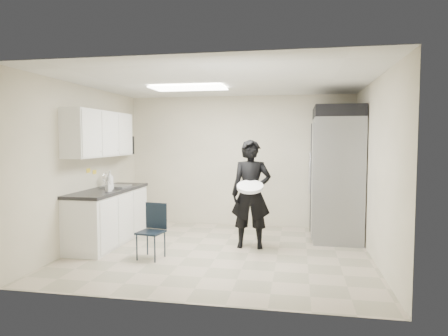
% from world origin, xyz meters
% --- Properties ---
extents(floor, '(4.50, 4.50, 0.00)m').
position_xyz_m(floor, '(0.00, 0.00, 0.00)').
color(floor, tan).
rests_on(floor, ground).
extents(ceiling, '(4.50, 4.50, 0.00)m').
position_xyz_m(ceiling, '(0.00, 0.00, 2.60)').
color(ceiling, silver).
rests_on(ceiling, back_wall).
extents(back_wall, '(4.50, 0.00, 4.50)m').
position_xyz_m(back_wall, '(0.00, 2.00, 1.30)').
color(back_wall, beige).
rests_on(back_wall, floor).
extents(left_wall, '(0.00, 4.00, 4.00)m').
position_xyz_m(left_wall, '(-2.25, 0.00, 1.30)').
color(left_wall, beige).
rests_on(left_wall, floor).
extents(right_wall, '(0.00, 4.00, 4.00)m').
position_xyz_m(right_wall, '(2.25, 0.00, 1.30)').
color(right_wall, beige).
rests_on(right_wall, floor).
extents(ceiling_panel, '(1.20, 0.60, 0.02)m').
position_xyz_m(ceiling_panel, '(-0.60, 0.40, 2.57)').
color(ceiling_panel, white).
rests_on(ceiling_panel, ceiling).
extents(lower_counter, '(0.60, 1.90, 0.86)m').
position_xyz_m(lower_counter, '(-1.95, 0.20, 0.43)').
color(lower_counter, silver).
rests_on(lower_counter, floor).
extents(countertop, '(0.64, 1.95, 0.05)m').
position_xyz_m(countertop, '(-1.95, 0.20, 0.89)').
color(countertop, black).
rests_on(countertop, lower_counter).
extents(sink, '(0.42, 0.40, 0.14)m').
position_xyz_m(sink, '(-1.93, 0.45, 0.87)').
color(sink, gray).
rests_on(sink, countertop).
extents(faucet, '(0.02, 0.02, 0.24)m').
position_xyz_m(faucet, '(-2.13, 0.45, 1.02)').
color(faucet, silver).
rests_on(faucet, countertop).
extents(upper_cabinets, '(0.35, 1.80, 0.75)m').
position_xyz_m(upper_cabinets, '(-2.08, 0.20, 1.83)').
color(upper_cabinets, silver).
rests_on(upper_cabinets, left_wall).
extents(towel_dispenser, '(0.22, 0.30, 0.35)m').
position_xyz_m(towel_dispenser, '(-2.14, 1.35, 1.62)').
color(towel_dispenser, black).
rests_on(towel_dispenser, left_wall).
extents(notice_sticker_left, '(0.00, 0.12, 0.07)m').
position_xyz_m(notice_sticker_left, '(-2.24, 0.10, 1.22)').
color(notice_sticker_left, yellow).
rests_on(notice_sticker_left, left_wall).
extents(notice_sticker_right, '(0.00, 0.12, 0.07)m').
position_xyz_m(notice_sticker_right, '(-2.24, 0.30, 1.18)').
color(notice_sticker_right, yellow).
rests_on(notice_sticker_right, left_wall).
extents(commercial_fridge, '(0.80, 1.35, 2.10)m').
position_xyz_m(commercial_fridge, '(1.83, 1.27, 1.05)').
color(commercial_fridge, gray).
rests_on(commercial_fridge, floor).
extents(fridge_compressor, '(0.80, 1.35, 0.20)m').
position_xyz_m(fridge_compressor, '(1.83, 1.27, 2.20)').
color(fridge_compressor, black).
rests_on(fridge_compressor, commercial_fridge).
extents(folding_chair, '(0.40, 0.40, 0.78)m').
position_xyz_m(folding_chair, '(-0.92, -0.54, 0.39)').
color(folding_chair, black).
rests_on(folding_chair, floor).
extents(man_tuxedo, '(0.66, 0.46, 1.73)m').
position_xyz_m(man_tuxedo, '(0.43, 0.34, 0.87)').
color(man_tuxedo, black).
rests_on(man_tuxedo, floor).
extents(bucket_lid, '(0.43, 0.43, 0.05)m').
position_xyz_m(bucket_lid, '(0.45, 0.09, 1.01)').
color(bucket_lid, silver).
rests_on(bucket_lid, man_tuxedo).
extents(soap_bottle_a, '(0.17, 0.17, 0.31)m').
position_xyz_m(soap_bottle_a, '(-1.86, 0.09, 1.07)').
color(soap_bottle_a, silver).
rests_on(soap_bottle_a, countertop).
extents(soap_bottle_b, '(0.10, 0.10, 0.16)m').
position_xyz_m(soap_bottle_b, '(-1.78, -0.12, 0.99)').
color(soap_bottle_b, '#AEAEBA').
rests_on(soap_bottle_b, countertop).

